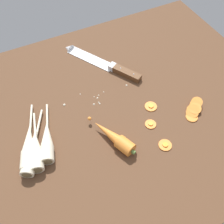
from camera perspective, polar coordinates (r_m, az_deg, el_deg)
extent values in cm
cube|color=brown|center=(90.20, -0.56, -0.40)|extent=(120.00, 90.00, 4.00)
cube|color=silver|center=(105.76, -4.60, 11.42)|extent=(13.99, 19.45, 0.50)
cone|color=silver|center=(111.46, -9.39, 13.42)|extent=(4.94, 4.60, 3.96)
cube|color=silver|center=(100.85, 0.03, 9.73)|extent=(3.55, 3.22, 2.20)
cube|color=brown|center=(98.47, 3.24, 8.29)|extent=(8.02, 10.89, 2.20)
sphere|color=silver|center=(98.68, 1.86, 9.38)|extent=(0.50, 0.50, 0.50)
sphere|color=silver|center=(96.78, 4.70, 8.09)|extent=(0.50, 0.50, 0.50)
cylinder|color=orange|center=(78.93, 2.83, -7.25)|extent=(5.85, 6.40, 4.20)
cone|color=orange|center=(80.94, -0.57, -4.70)|extent=(8.41, 13.06, 3.99)
sphere|color=orange|center=(84.34, -4.86, -1.43)|extent=(1.20, 1.20, 1.20)
cylinder|color=#5B7F3D|center=(78.08, 4.65, -8.60)|extent=(1.49, 1.38, 1.20)
cylinder|color=beige|center=(79.37, -15.88, -10.43)|extent=(5.00, 5.64, 4.00)
cone|color=beige|center=(82.73, -16.16, -6.30)|extent=(5.66, 9.28, 3.80)
cylinder|color=beige|center=(87.31, -16.29, -2.75)|extent=(2.80, 9.27, 0.70)
cylinder|color=brown|center=(78.26, -15.77, -12.01)|extent=(2.80, 0.93, 2.80)
cylinder|color=beige|center=(80.40, -17.75, -9.96)|extent=(5.57, 6.55, 4.00)
cone|color=beige|center=(84.18, -17.45, -5.28)|extent=(6.77, 10.58, 3.80)
cylinder|color=beige|center=(89.29, -17.04, -1.26)|extent=(4.10, 10.35, 0.70)
cylinder|color=brown|center=(79.18, -17.86, -11.75)|extent=(2.75, 1.18, 2.80)
cylinder|color=beige|center=(79.52, -17.49, -11.05)|extent=(6.01, 6.62, 4.00)
cone|color=beige|center=(82.78, -16.49, -6.39)|extent=(7.74, 10.27, 3.80)
cylinder|color=beige|center=(87.40, -15.44, -2.34)|extent=(5.33, 9.57, 0.70)
cylinder|color=brown|center=(78.48, -17.88, -12.82)|extent=(2.63, 1.54, 2.80)
cylinder|color=beige|center=(79.89, -13.77, -8.78)|extent=(5.31, 6.02, 4.00)
cone|color=beige|center=(83.49, -13.84, -4.54)|extent=(6.28, 9.73, 3.80)
cylinder|color=beige|center=(88.32, -13.79, -0.91)|extent=(3.53, 9.52, 0.70)
cylinder|color=brown|center=(78.70, -13.74, -10.40)|extent=(2.76, 1.11, 2.80)
cylinder|color=orange|center=(90.48, 16.82, -0.98)|extent=(3.95, 3.95, 0.70)
cylinder|color=orange|center=(91.18, 16.87, -0.15)|extent=(4.31, 4.13, 2.55)
cylinder|color=orange|center=(91.58, 17.02, 0.37)|extent=(4.40, 4.21, 2.59)
cylinder|color=orange|center=(91.86, 17.43, 0.69)|extent=(4.28, 4.16, 2.13)
cylinder|color=orange|center=(92.57, 17.52, 1.45)|extent=(4.04, 3.84, 2.50)
cylinder|color=orange|center=(93.16, 17.80, 2.02)|extent=(3.93, 3.77, 2.34)
cylinder|color=orange|center=(90.16, 8.37, 1.24)|extent=(4.13, 4.13, 0.70)
cylinder|color=#FF9E2B|center=(89.95, 8.39, 1.35)|extent=(1.73, 1.73, 0.16)
cylinder|color=orange|center=(82.58, 11.38, -6.95)|extent=(4.05, 4.05, 0.70)
cylinder|color=#FF9E2B|center=(82.35, 11.41, -6.85)|extent=(1.70, 1.70, 0.16)
cylinder|color=orange|center=(85.89, 8.31, -2.56)|extent=(3.58, 3.58, 0.70)
cylinder|color=#FF9E2B|center=(85.67, 8.33, -2.46)|extent=(1.50, 1.50, 0.16)
sphere|color=silver|center=(91.09, -10.25, 1.67)|extent=(0.86, 0.86, 0.86)
sphere|color=silver|center=(90.17, -2.67, 1.91)|extent=(0.60, 0.60, 0.60)
sphere|color=silver|center=(92.60, -2.90, 3.69)|extent=(0.46, 0.46, 0.46)
sphere|color=silver|center=(90.07, -3.92, 1.77)|extent=(0.67, 0.67, 0.67)
sphere|color=silver|center=(90.64, -2.93, 2.18)|extent=(0.43, 0.43, 0.43)
sphere|color=silver|center=(93.55, -1.79, 4.41)|extent=(0.42, 0.42, 0.42)
sphere|color=silver|center=(92.26, -3.88, 3.36)|extent=(0.44, 0.44, 0.44)
sphere|color=silver|center=(91.74, -3.16, 3.11)|extent=(0.61, 0.61, 0.61)
sphere|color=silver|center=(95.60, 3.16, 5.85)|extent=(0.67, 0.67, 0.67)
sphere|color=silver|center=(93.50, -6.87, 3.90)|extent=(0.41, 0.41, 0.41)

